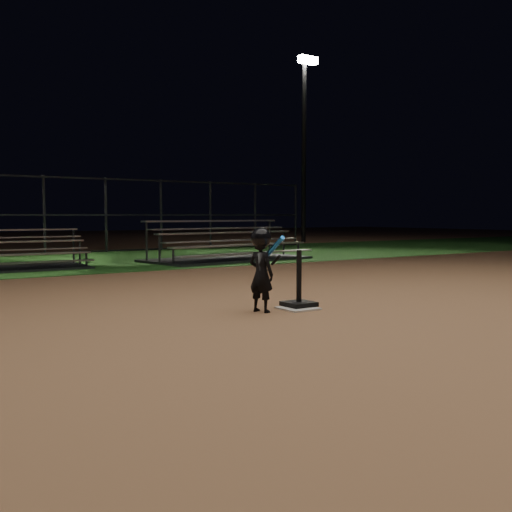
# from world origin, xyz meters

# --- Properties ---
(ground) EXTENTS (80.00, 80.00, 0.00)m
(ground) POSITION_xyz_m (0.00, 0.00, 0.00)
(ground) COLOR #9C6B47
(ground) RESTS_ON ground
(grass_strip) EXTENTS (60.00, 8.00, 0.01)m
(grass_strip) POSITION_xyz_m (0.00, 10.00, 0.01)
(grass_strip) COLOR #1E4D19
(grass_strip) RESTS_ON ground
(home_plate) EXTENTS (0.45, 0.45, 0.02)m
(home_plate) POSITION_xyz_m (0.00, 0.00, 0.01)
(home_plate) COLOR beige
(home_plate) RESTS_ON ground
(batting_tee) EXTENTS (0.38, 0.38, 0.75)m
(batting_tee) POSITION_xyz_m (0.08, 0.09, 0.16)
(batting_tee) COLOR black
(batting_tee) RESTS_ON home_plate
(child_batter) EXTENTS (0.40, 0.62, 1.09)m
(child_batter) POSITION_xyz_m (-0.53, 0.08, 0.58)
(child_batter) COLOR black
(child_batter) RESTS_ON ground
(bleacher_left) EXTENTS (3.75, 1.85, 0.92)m
(bleacher_left) POSITION_xyz_m (-2.20, 8.09, 0.19)
(bleacher_left) COLOR #A4A4A8
(bleacher_left) RESTS_ON ground
(bleacher_right) EXTENTS (4.76, 2.76, 1.11)m
(bleacher_right) POSITION_xyz_m (3.56, 7.70, 0.23)
(bleacher_right) COLOR #BCBBC0
(bleacher_right) RESTS_ON ground
(backstop_fence) EXTENTS (20.08, 0.08, 2.50)m
(backstop_fence) POSITION_xyz_m (0.00, 13.00, 1.25)
(backstop_fence) COLOR #38383D
(backstop_fence) RESTS_ON ground
(light_pole_right) EXTENTS (0.90, 0.53, 8.30)m
(light_pole_right) POSITION_xyz_m (12.00, 14.94, 4.95)
(light_pole_right) COLOR #2D2D30
(light_pole_right) RESTS_ON ground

